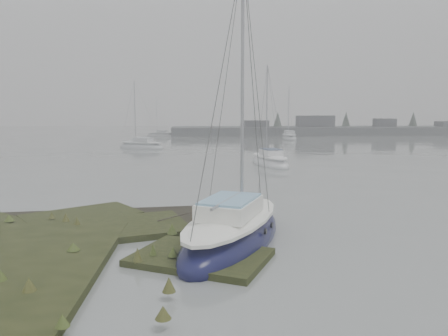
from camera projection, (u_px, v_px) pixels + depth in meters
The scene contains 7 objects.
ground at pixel (194, 153), 42.02m from camera, with size 160.00×160.00×0.00m, color slate.
far_shoreline at pixel (353, 130), 74.99m from camera, with size 60.00×8.00×4.15m.
sailboat_main at pixel (233, 234), 13.34m from camera, with size 4.66×7.01×9.44m.
sailboat_white at pixel (270, 162), 32.75m from camera, with size 3.07×5.97×8.05m.
sailboat_far_a at pixel (141, 146), 47.28m from camera, with size 5.77×4.32×7.88m.
sailboat_far_b at pixel (289, 138), 62.78m from camera, with size 2.15×5.90×8.23m.
sailboat_far_c at pixel (161, 135), 70.56m from camera, with size 4.76×2.39×6.42m.
Camera 1 is at (0.49, -11.94, 4.02)m, focal length 35.00 mm.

